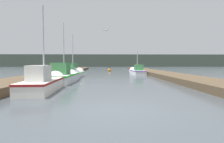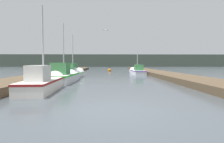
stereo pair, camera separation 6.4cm
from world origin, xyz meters
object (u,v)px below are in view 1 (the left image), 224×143
object	(u,v)px
fishing_boat_1	(65,76)
seagull_lead	(106,30)
fishing_boat_3	(137,71)
mooring_piling_0	(71,70)
mooring_piling_1	(72,70)
fishing_boat_0	(45,82)
fishing_boat_2	(73,73)
channel_buoy	(109,70)

from	to	relation	value
fishing_boat_1	seagull_lead	distance (m)	5.76
fishing_boat_1	fishing_boat_3	distance (m)	11.26
fishing_boat_1	mooring_piling_0	distance (m)	8.43
mooring_piling_1	fishing_boat_3	bearing A→B (deg)	6.73
fishing_boat_0	fishing_boat_2	world-z (taller)	fishing_boat_0
fishing_boat_1	fishing_boat_2	xyz separation A→B (m)	(-0.11, 3.83, 0.00)
fishing_boat_0	seagull_lead	distance (m)	8.71
fishing_boat_0	mooring_piling_0	bearing A→B (deg)	92.96
fishing_boat_3	channel_buoy	bearing A→B (deg)	111.37
fishing_boat_1	fishing_boat_2	distance (m)	3.84
fishing_boat_0	fishing_boat_1	xyz separation A→B (m)	(0.02, 4.54, 0.01)
fishing_boat_3	mooring_piling_1	distance (m)	8.25
fishing_boat_2	seagull_lead	world-z (taller)	seagull_lead
mooring_piling_0	mooring_piling_1	bearing A→B (deg)	-65.37
fishing_boat_3	mooring_piling_1	world-z (taller)	fishing_boat_3
fishing_boat_2	channel_buoy	distance (m)	13.54
channel_buoy	seagull_lead	size ratio (longest dim) A/B	2.02
fishing_boat_0	fishing_boat_3	world-z (taller)	fishing_boat_0
fishing_boat_2	seagull_lead	bearing A→B (deg)	-17.02
channel_buoy	seagull_lead	bearing A→B (deg)	-91.85
fishing_boat_3	mooring_piling_0	xyz separation A→B (m)	(-8.50, -0.29, 0.14)
fishing_boat_2	seagull_lead	size ratio (longest dim) A/B	8.56
fishing_boat_0	mooring_piling_0	size ratio (longest dim) A/B	4.63
fishing_boat_1	fishing_boat_3	bearing A→B (deg)	51.12
fishing_boat_3	seagull_lead	xyz separation A→B (m)	(-3.98, -6.21, 4.15)
fishing_boat_0	mooring_piling_1	bearing A→B (deg)	91.82
mooring_piling_1	seagull_lead	xyz separation A→B (m)	(4.22, -5.25, 3.95)
fishing_boat_2	channel_buoy	world-z (taller)	fishing_boat_2
fishing_boat_0	mooring_piling_0	xyz separation A→B (m)	(-1.24, 12.87, 0.09)
mooring_piling_0	seagull_lead	world-z (taller)	seagull_lead
mooring_piling_1	channel_buoy	xyz separation A→B (m)	(4.68, 9.16, -0.42)
fishing_boat_1	seagull_lead	size ratio (longest dim) A/B	10.02
mooring_piling_0	seagull_lead	xyz separation A→B (m)	(4.53, -5.92, 4.01)
fishing_boat_2	mooring_piling_0	size ratio (longest dim) A/B	4.54
fishing_boat_3	channel_buoy	size ratio (longest dim) A/B	4.49
fishing_boat_0	channel_buoy	size ratio (longest dim) A/B	4.33
channel_buoy	fishing_boat_2	bearing A→B (deg)	-106.45
fishing_boat_1	mooring_piling_1	distance (m)	7.72
channel_buoy	seagull_lead	world-z (taller)	seagull_lead
fishing_boat_1	channel_buoy	xyz separation A→B (m)	(3.73, 16.81, -0.27)
fishing_boat_0	fishing_boat_2	xyz separation A→B (m)	(-0.08, 8.38, 0.01)
fishing_boat_3	mooring_piling_0	world-z (taller)	fishing_boat_3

